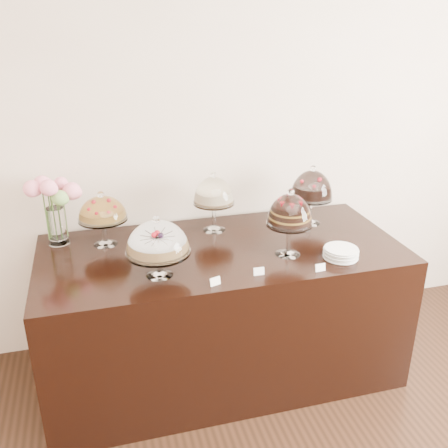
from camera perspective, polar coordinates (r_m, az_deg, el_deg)
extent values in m
cube|color=beige|center=(3.45, 3.01, 10.84)|extent=(5.00, 0.04, 3.00)
cube|color=black|center=(3.27, -0.23, -9.87)|extent=(2.20, 1.00, 0.90)
cone|color=white|center=(2.76, -7.39, -5.57)|extent=(0.15, 0.15, 0.02)
cylinder|color=white|center=(2.73, -7.47, -4.32)|extent=(0.03, 0.03, 0.11)
cylinder|color=white|center=(2.71, -7.53, -3.17)|extent=(0.35, 0.35, 0.01)
cylinder|color=#AA804B|center=(2.69, -7.57, -2.53)|extent=(0.28, 0.28, 0.06)
sphere|color=red|center=(2.70, -6.12, -1.44)|extent=(0.02, 0.02, 0.02)
sphere|color=red|center=(2.72, -8.96, -1.47)|extent=(0.02, 0.02, 0.02)
sphere|color=red|center=(2.60, -7.75, -2.52)|extent=(0.02, 0.02, 0.02)
sphere|color=white|center=(2.63, -7.74, 0.54)|extent=(0.04, 0.04, 0.04)
cone|color=white|center=(2.99, 7.28, -3.20)|extent=(0.15, 0.15, 0.02)
cylinder|color=white|center=(2.95, 7.37, -1.56)|extent=(0.03, 0.03, 0.16)
cylinder|color=white|center=(2.92, 7.46, 0.00)|extent=(0.27, 0.27, 0.01)
cylinder|color=black|center=(2.90, 7.52, 1.09)|extent=(0.20, 0.20, 0.11)
sphere|color=red|center=(2.91, 8.42, 2.47)|extent=(0.02, 0.02, 0.02)
sphere|color=red|center=(2.92, 7.40, 2.65)|extent=(0.02, 0.02, 0.02)
sphere|color=red|center=(2.89, 6.56, 2.45)|extent=(0.02, 0.02, 0.02)
sphere|color=red|center=(2.84, 6.72, 2.06)|extent=(0.02, 0.02, 0.02)
sphere|color=red|center=(2.82, 7.76, 1.87)|extent=(0.02, 0.02, 0.02)
sphere|color=red|center=(2.86, 8.62, 2.08)|extent=(0.02, 0.02, 0.02)
sphere|color=white|center=(2.85, 7.66, 3.67)|extent=(0.04, 0.04, 0.04)
cone|color=white|center=(3.30, -1.15, -0.44)|extent=(0.15, 0.15, 0.02)
cylinder|color=white|center=(3.26, -1.16, 1.06)|extent=(0.03, 0.03, 0.16)
cylinder|color=white|center=(3.23, -1.17, 2.49)|extent=(0.27, 0.27, 0.01)
cylinder|color=#F9E8C1|center=(3.22, -1.18, 3.16)|extent=(0.23, 0.23, 0.07)
sphere|color=white|center=(3.17, -1.20, 5.64)|extent=(0.04, 0.04, 0.04)
cone|color=white|center=(3.46, 9.73, 0.34)|extent=(0.15, 0.15, 0.02)
cylinder|color=white|center=(3.42, 9.83, 1.71)|extent=(0.03, 0.03, 0.15)
cylinder|color=white|center=(3.40, 9.92, 3.01)|extent=(0.28, 0.28, 0.01)
cylinder|color=black|center=(3.38, 9.97, 3.72)|extent=(0.24, 0.24, 0.08)
sphere|color=red|center=(3.41, 10.85, 4.67)|extent=(0.02, 0.02, 0.02)
sphere|color=red|center=(3.38, 8.97, 4.67)|extent=(0.02, 0.02, 0.02)
sphere|color=red|center=(3.30, 10.26, 4.13)|extent=(0.02, 0.02, 0.02)
sphere|color=white|center=(3.33, 10.16, 6.26)|extent=(0.04, 0.04, 0.04)
cone|color=white|center=(3.18, -13.39, -2.02)|extent=(0.15, 0.15, 0.02)
cylinder|color=white|center=(3.15, -13.53, -0.67)|extent=(0.03, 0.03, 0.14)
cylinder|color=white|center=(3.12, -13.66, 0.61)|extent=(0.30, 0.30, 0.01)
cylinder|color=#BC8837|center=(3.11, -13.70, 1.06)|extent=(0.25, 0.25, 0.04)
sphere|color=red|center=(3.12, -12.59, 1.84)|extent=(0.02, 0.02, 0.02)
sphere|color=red|center=(3.16, -13.54, 2.03)|extent=(0.02, 0.02, 0.02)
sphere|color=red|center=(3.14, -14.69, 1.79)|extent=(0.02, 0.02, 0.02)
sphere|color=red|center=(3.08, -14.93, 1.33)|extent=(0.02, 0.02, 0.02)
sphere|color=red|center=(3.04, -13.98, 1.12)|extent=(0.02, 0.02, 0.02)
sphere|color=red|center=(3.06, -12.79, 1.38)|extent=(0.02, 0.02, 0.02)
sphere|color=white|center=(3.07, -13.93, 3.30)|extent=(0.04, 0.04, 0.04)
cylinder|color=white|center=(3.24, -18.55, -0.18)|extent=(0.11, 0.11, 0.23)
cylinder|color=#476B2D|center=(3.21, -17.70, 1.05)|extent=(0.01, 0.01, 0.29)
sphere|color=pink|center=(3.16, -17.00, 3.61)|extent=(0.11, 0.11, 0.11)
cylinder|color=#476B2D|center=(3.25, -18.26, 1.49)|extent=(0.01, 0.01, 0.32)
sphere|color=pink|center=(3.24, -18.14, 4.43)|extent=(0.08, 0.08, 0.08)
cylinder|color=#476B2D|center=(3.25, -19.03, 1.45)|extent=(0.01, 0.01, 0.32)
sphere|color=pink|center=(3.25, -19.68, 4.33)|extent=(0.08, 0.08, 0.08)
cylinder|color=#476B2D|center=(3.22, -19.23, 1.44)|extent=(0.01, 0.01, 0.34)
sphere|color=pink|center=(3.18, -20.09, 4.38)|extent=(0.10, 0.10, 0.10)
cylinder|color=#476B2D|center=(3.18, -19.70, 1.11)|extent=(0.01, 0.01, 0.34)
sphere|color=pink|center=(3.10, -21.09, 3.78)|extent=(0.10, 0.10, 0.10)
cylinder|color=#476B2D|center=(3.16, -18.89, 1.17)|extent=(0.01, 0.01, 0.35)
sphere|color=pink|center=(3.06, -19.44, 3.94)|extent=(0.10, 0.10, 0.10)
cylinder|color=#476B2D|center=(3.18, -18.33, 0.65)|extent=(0.01, 0.01, 0.28)
sphere|color=#729F4C|center=(3.10, -18.27, 2.84)|extent=(0.10, 0.10, 0.10)
cylinder|color=white|center=(3.01, 13.16, -3.70)|extent=(0.20, 0.20, 0.01)
cylinder|color=white|center=(3.00, 13.18, -3.52)|extent=(0.19, 0.19, 0.01)
cylinder|color=white|center=(3.00, 13.20, -3.33)|extent=(0.20, 0.20, 0.01)
cylinder|color=white|center=(2.99, 13.22, -3.14)|extent=(0.19, 0.19, 0.01)
cylinder|color=white|center=(2.99, 13.24, -2.95)|extent=(0.20, 0.20, 0.01)
cylinder|color=white|center=(2.98, 13.26, -2.76)|extent=(0.19, 0.19, 0.01)
cube|color=white|center=(2.64, -1.01, -6.57)|extent=(0.06, 0.03, 0.04)
cube|color=white|center=(2.83, 10.96, -4.91)|extent=(0.06, 0.02, 0.04)
cube|color=white|center=(2.74, 4.01, -5.42)|extent=(0.06, 0.02, 0.04)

